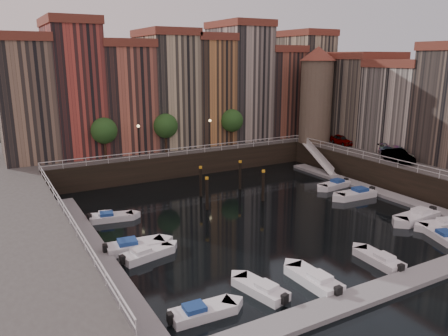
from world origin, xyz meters
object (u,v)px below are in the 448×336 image
boat_left_0 (201,312)px  boat_left_1 (146,254)px  gangway (319,157)px  car_a (342,140)px  car_c (396,154)px  mooring_pilings (228,184)px  car_b (398,157)px  boat_left_2 (134,246)px  corner_tower (316,93)px

boat_left_0 → boat_left_1: size_ratio=0.95×
boat_left_1 → gangway: bearing=13.1°
boat_left_0 → car_a: size_ratio=1.02×
car_a → car_c: (-0.97, -10.21, 0.07)m
gangway → boat_left_0: bearing=-141.5°
gangway → mooring_pilings: (-17.01, -4.59, -0.27)m
gangway → mooring_pilings: size_ratio=1.17×
gangway → car_b: bearing=-74.7°
gangway → car_a: bearing=8.1°
mooring_pilings → boat_left_0: (-12.78, -19.10, -1.32)m
car_b → car_c: 1.47m
boat_left_1 → car_a: size_ratio=1.07×
boat_left_2 → car_a: car_a is taller
mooring_pilings → boat_left_2: size_ratio=1.43×
corner_tower → car_a: corner_tower is taller
mooring_pilings → boat_left_1: size_ratio=1.57×
gangway → car_c: bearing=-67.8°
boat_left_0 → car_b: (32.70, 13.08, 3.42)m
boat_left_0 → car_a: car_a is taller
boat_left_1 → corner_tower: bearing=17.4°
corner_tower → gangway: 9.86m
boat_left_1 → car_b: size_ratio=0.99×
boat_left_0 → car_c: 36.71m
boat_left_2 → boat_left_1: bearing=-71.3°
mooring_pilings → car_b: (19.92, -6.02, 2.10)m
boat_left_0 → gangway: bearing=41.1°
boat_left_0 → car_b: 35.39m
corner_tower → gangway: corner_tower is taller
car_a → car_b: car_b is taller
gangway → car_a: size_ratio=1.98×
boat_left_1 → car_a: 38.13m
car_c → boat_left_1: bearing=-156.0°
gangway → mooring_pilings: gangway is taller
car_a → corner_tower: bearing=126.8°
boat_left_2 → gangway: bearing=28.0°
corner_tower → gangway: bearing=-122.8°
car_a → car_c: car_c is taller
mooring_pilings → car_a: 22.59m
corner_tower → boat_left_1: 39.19m
boat_left_1 → car_c: size_ratio=0.83×
corner_tower → boat_left_1: corner_tower is taller
corner_tower → boat_left_0: corner_tower is taller
car_a → car_b: (-1.95, -11.31, 0.04)m
mooring_pilings → gangway: bearing=15.1°
corner_tower → boat_left_0: (-32.70, -28.19, -9.87)m
boat_left_2 → car_b: size_ratio=1.09×
boat_left_0 → boat_left_2: (-0.62, 11.06, 0.05)m
corner_tower → mooring_pilings: corner_tower is taller
mooring_pilings → boat_left_0: mooring_pilings is taller
mooring_pilings → car_a: (21.87, 5.28, 2.07)m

